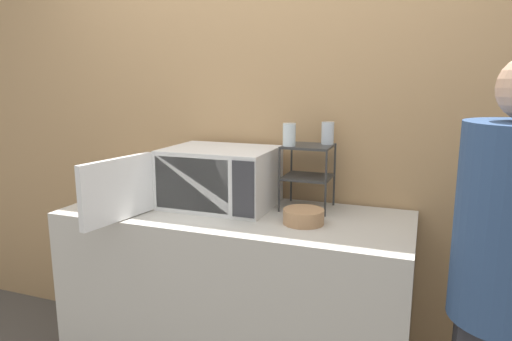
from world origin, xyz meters
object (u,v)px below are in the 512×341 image
at_px(glass_front_left, 289,135).
at_px(glass_back_right, 328,133).
at_px(microwave, 216,178).
at_px(bowl, 303,217).
at_px(dish_rack, 308,163).
at_px(person, 511,272).

distance_m(glass_front_left, glass_back_right, 0.21).
bearing_deg(glass_back_right, microwave, -160.80).
height_order(microwave, glass_back_right, glass_back_right).
bearing_deg(bowl, dish_rack, 100.68).
xyz_separation_m(bowl, person, (0.80, -0.24, -0.04)).
distance_m(microwave, person, 1.35).
relative_size(microwave, glass_front_left, 7.52).
distance_m(bowl, person, 0.83).
bearing_deg(bowl, person, -16.97).
height_order(glass_back_right, person, person).
bearing_deg(microwave, bowl, -14.40).
relative_size(glass_front_left, glass_back_right, 1.00).
xyz_separation_m(dish_rack, glass_front_left, (-0.08, -0.07, 0.15)).
bearing_deg(glass_front_left, microwave, -171.80).
bearing_deg(person, bowl, 163.03).
bearing_deg(glass_front_left, dish_rack, 39.80).
distance_m(glass_back_right, bowl, 0.47).
xyz_separation_m(glass_front_left, bowl, (0.12, -0.18, -0.35)).
xyz_separation_m(glass_front_left, glass_back_right, (0.16, 0.13, 0.00)).
xyz_separation_m(microwave, glass_back_right, (0.53, 0.18, 0.23)).
height_order(dish_rack, glass_back_right, glass_back_right).
distance_m(dish_rack, glass_back_right, 0.18).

